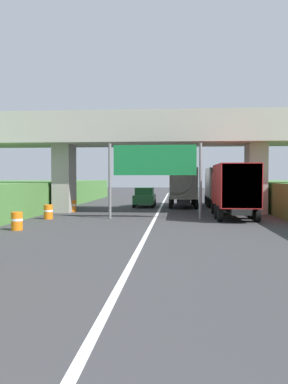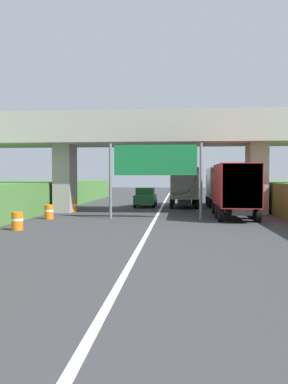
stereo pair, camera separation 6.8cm
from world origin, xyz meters
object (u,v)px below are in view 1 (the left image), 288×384
object	(u,v)px
overhead_highway_sign	(155,164)
construction_barrel_4	(73,206)
truck_black	(183,185)
car_green	(145,197)
truck_red	(233,188)
truck_white	(220,185)
construction_barrel_3	(48,212)
construction_barrel_2	(17,221)

from	to	relation	value
overhead_highway_sign	construction_barrel_4	size ratio (longest dim) A/B	6.53
truck_black	car_green	xyz separation A→B (m)	(-3.40, -0.50, -1.08)
overhead_highway_sign	truck_red	distance (m)	5.33
truck_white	truck_black	xyz separation A→B (m)	(-3.30, -0.62, 0.00)
truck_black	construction_barrel_4	world-z (taller)	truck_black
overhead_highway_sign	construction_barrel_4	world-z (taller)	overhead_highway_sign
construction_barrel_3	truck_red	bearing A→B (deg)	8.30
truck_black	construction_barrel_2	xyz separation A→B (m)	(-8.46, -16.38, -1.47)
truck_white	car_green	distance (m)	6.88
truck_black	construction_barrel_3	size ratio (longest dim) A/B	8.11
construction_barrel_3	construction_barrel_4	world-z (taller)	same
construction_barrel_3	overhead_highway_sign	bearing A→B (deg)	5.59
car_green	construction_barrel_3	xyz separation A→B (m)	(-5.20, -10.70, -0.40)
truck_red	construction_barrel_3	size ratio (longest dim) A/B	8.11
truck_red	construction_barrel_3	world-z (taller)	truck_red
construction_barrel_4	construction_barrel_3	bearing A→B (deg)	-91.80
truck_black	construction_barrel_3	distance (m)	14.20
truck_red	car_green	xyz separation A→B (m)	(-6.46, 9.00, -1.08)
construction_barrel_4	construction_barrel_2	bearing A→B (deg)	-90.13
truck_white	truck_red	xyz separation A→B (m)	(-0.24, -10.12, 0.00)
overhead_highway_sign	construction_barrel_4	distance (m)	8.46
overhead_highway_sign	construction_barrel_3	world-z (taller)	overhead_highway_sign
truck_white	construction_barrel_4	xyz separation A→B (m)	(-11.73, -6.65, -1.47)
overhead_highway_sign	construction_barrel_3	distance (m)	7.32
truck_red	construction_barrel_2	bearing A→B (deg)	-149.15
construction_barrel_3	construction_barrel_4	distance (m)	5.18
truck_white	construction_barrel_3	xyz separation A→B (m)	(-11.90, -11.82, -1.47)
truck_white	truck_black	world-z (taller)	same
construction_barrel_3	construction_barrel_4	size ratio (longest dim) A/B	1.00
construction_barrel_2	construction_barrel_3	world-z (taller)	same
truck_black	construction_barrel_3	world-z (taller)	truck_black
truck_red	construction_barrel_2	size ratio (longest dim) A/B	8.11
truck_white	construction_barrel_3	bearing A→B (deg)	-135.18
truck_black	construction_barrel_2	size ratio (longest dim) A/B	8.11
overhead_highway_sign	construction_barrel_4	bearing A→B (deg)	145.09
truck_white	construction_barrel_4	size ratio (longest dim) A/B	8.11
truck_red	construction_barrel_3	distance (m)	11.87
truck_red	construction_barrel_3	bearing A→B (deg)	-171.70
car_green	truck_white	bearing A→B (deg)	9.50
truck_red	construction_barrel_4	xyz separation A→B (m)	(-11.49, 3.48, -1.47)
construction_barrel_3	truck_white	bearing A→B (deg)	44.82
overhead_highway_sign	truck_red	bearing A→B (deg)	11.85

